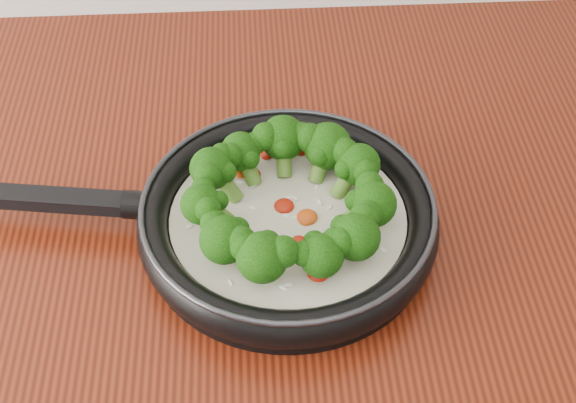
{
  "coord_description": "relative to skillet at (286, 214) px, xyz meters",
  "views": [
    {
      "loc": [
        -0.09,
        0.55,
        1.49
      ],
      "look_at": [
        -0.06,
        1.07,
        0.95
      ],
      "focal_mm": 49.56,
      "sensor_mm": 36.0,
      "label": 1
    }
  ],
  "objects": [
    {
      "name": "skillet",
      "position": [
        0.0,
        0.0,
        0.0
      ],
      "size": [
        0.47,
        0.33,
        0.08
      ],
      "color": "black",
      "rests_on": "counter"
    }
  ]
}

